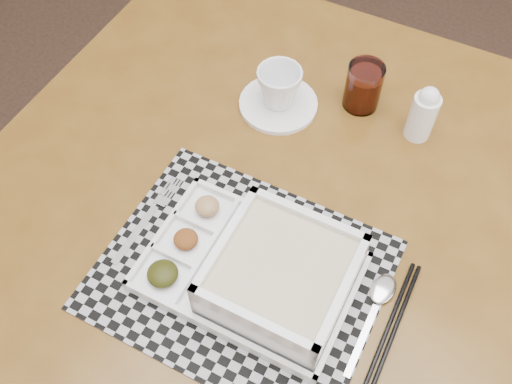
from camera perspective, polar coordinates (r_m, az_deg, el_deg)
floor at (r=2.12m, az=12.65°, el=3.74°), size 5.00×5.00×0.00m
dining_table at (r=1.03m, az=2.73°, el=-4.59°), size 1.19×1.19×0.82m
placemat at (r=0.90m, az=-1.51°, el=-8.23°), size 0.46×0.39×0.00m
serving_tray at (r=0.86m, az=1.54°, el=-8.25°), size 0.34×0.25×0.09m
fork at (r=0.96m, az=-10.63°, el=-2.56°), size 0.03×0.19×0.00m
spoon at (r=0.90m, az=12.31°, el=-10.14°), size 0.04×0.18×0.01m
chopsticks at (r=0.88m, az=13.29°, el=-13.41°), size 0.04×0.24×0.01m
saucer at (r=1.10m, az=2.24°, el=8.78°), size 0.15×0.15×0.01m
cup at (r=1.07m, az=2.32°, el=10.41°), size 0.10×0.10×0.08m
juice_glass at (r=1.09m, az=10.66°, el=10.20°), size 0.07×0.07×0.09m
creamer_bottle at (r=1.06m, az=16.39°, el=7.56°), size 0.05×0.05×0.12m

